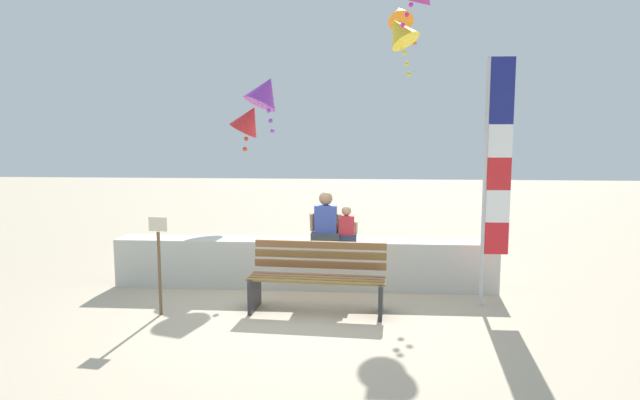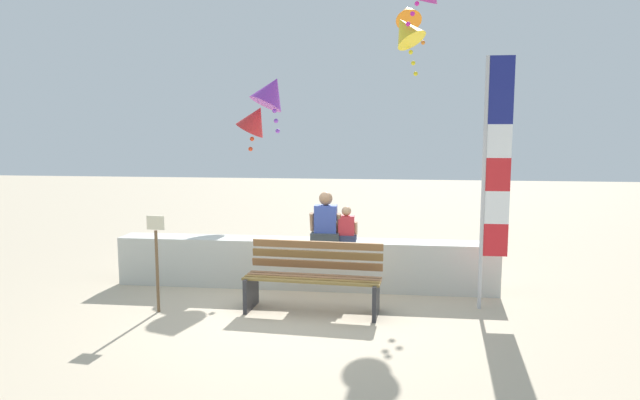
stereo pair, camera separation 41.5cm
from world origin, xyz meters
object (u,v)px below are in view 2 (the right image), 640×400
(kite_orange, at_px, (408,14))
(park_bench, at_px, (313,279))
(flag_banner, at_px, (493,169))
(kite_red, at_px, (255,119))
(person_adult, at_px, (326,221))
(kite_yellow, at_px, (406,30))
(person_child, at_px, (346,227))
(sign_post, at_px, (157,255))
(kite_purple, at_px, (271,92))

(kite_orange, bearing_deg, park_bench, -107.63)
(park_bench, bearing_deg, flag_banner, 8.40)
(park_bench, relative_size, flag_banner, 0.55)
(kite_orange, xyz_separation_m, kite_red, (-2.78, -0.96, -2.00))
(person_adult, xyz_separation_m, kite_yellow, (1.18, 2.01, 3.08))
(person_adult, height_order, kite_red, kite_red)
(person_child, height_order, kite_yellow, kite_yellow)
(kite_orange, bearing_deg, kite_yellow, -93.80)
(park_bench, xyz_separation_m, sign_post, (-2.00, -0.32, 0.33))
(sign_post, bearing_deg, person_child, 30.94)
(flag_banner, bearing_deg, park_bench, -171.60)
(kite_orange, bearing_deg, person_adult, -112.88)
(kite_red, height_order, sign_post, kite_red)
(sign_post, bearing_deg, kite_orange, 52.99)
(person_child, height_order, sign_post, sign_post)
(person_adult, height_order, kite_yellow, kite_yellow)
(sign_post, bearing_deg, flag_banner, 8.71)
(park_bench, xyz_separation_m, kite_red, (-1.50, 3.07, 2.13))
(kite_orange, bearing_deg, person_child, -107.62)
(person_adult, bearing_deg, kite_yellow, 59.52)
(park_bench, height_order, flag_banner, flag_banner)
(park_bench, relative_size, kite_yellow, 1.64)
(park_bench, relative_size, kite_purple, 1.60)
(person_child, distance_m, kite_orange, 4.77)
(person_adult, relative_size, kite_orange, 0.80)
(person_child, bearing_deg, flag_banner, -21.11)
(kite_purple, xyz_separation_m, sign_post, (-0.81, -3.42, -2.31))
(kite_yellow, bearing_deg, kite_red, -179.55)
(flag_banner, relative_size, kite_purple, 2.90)
(person_adult, distance_m, kite_orange, 4.78)
(kite_purple, relative_size, kite_red, 1.23)
(kite_yellow, bearing_deg, kite_purple, 179.89)
(kite_orange, bearing_deg, kite_purple, -159.31)
(kite_orange, xyz_separation_m, sign_post, (-3.28, -4.35, -3.81))
(person_child, distance_m, sign_post, 2.74)
(kite_yellow, xyz_separation_m, sign_post, (-3.22, -3.41, -3.34))
(person_child, bearing_deg, kite_orange, 72.38)
(kite_red, bearing_deg, kite_yellow, 0.45)
(park_bench, bearing_deg, sign_post, -170.95)
(kite_yellow, height_order, kite_orange, kite_orange)
(flag_banner, bearing_deg, sign_post, -171.29)
(kite_orange, relative_size, kite_red, 0.98)
(kite_yellow, xyz_separation_m, kite_red, (-2.72, -0.02, -1.54))
(park_bench, height_order, kite_yellow, kite_yellow)
(person_child, height_order, kite_red, kite_red)
(kite_yellow, bearing_deg, park_bench, -111.51)
(kite_purple, distance_m, kite_red, 0.59)
(person_child, distance_m, flag_banner, 2.28)
(kite_red, xyz_separation_m, sign_post, (-0.50, -3.39, -1.80))
(flag_banner, xyz_separation_m, kite_purple, (-3.48, 2.76, 1.20))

